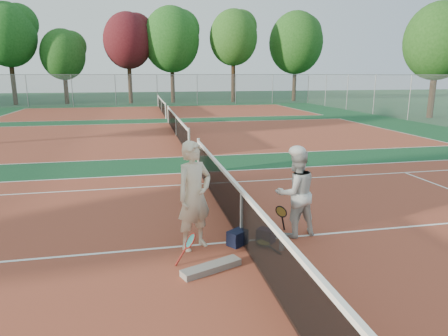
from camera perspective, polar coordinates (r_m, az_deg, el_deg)
The scene contains 24 objects.
ground at distance 7.61m, azimuth 2.48°, elevation -10.43°, with size 130.00×130.00×0.00m, color #103D20.
court_main at distance 7.61m, azimuth 2.48°, elevation -10.41°, with size 23.77×10.97×0.01m, color brown.
court_far_a at distance 20.55m, azimuth -6.83°, elevation 4.65°, with size 23.77×10.97×0.01m, color brown.
court_far_b at distance 33.93m, azimuth -8.90°, elevation 7.98°, with size 23.77×10.97×0.01m, color brown.
net_main at distance 7.42m, azimuth 2.52°, elevation -6.83°, with size 0.10×10.98×1.02m, color black, non-canonical shape.
net_far_a at distance 20.48m, azimuth -6.87°, elevation 6.05°, with size 0.10×10.98×1.02m, color black, non-canonical shape.
net_far_b at distance 33.89m, azimuth -8.93°, elevation 8.83°, with size 0.10×10.98×1.02m, color black, non-canonical shape.
fence_back at distance 40.82m, azimuth -9.52°, elevation 10.93°, with size 32.00×0.06×3.00m, color slate, non-canonical shape.
player_a at distance 7.05m, azimuth -4.27°, elevation -3.98°, with size 0.71×0.47×1.95m, color beige.
player_b at distance 7.73m, azimuth 10.18°, elevation -3.53°, with size 0.83×0.64×1.70m, color silver.
racket_red at distance 6.72m, azimuth -4.82°, elevation -11.43°, with size 0.36×0.27×0.52m, color maroon, non-canonical shape.
racket_black_held at distance 7.97m, azimuth 8.13°, elevation -7.26°, with size 0.26×0.27×0.56m, color black, non-canonical shape.
racket_spare at distance 7.43m, azimuth 5.62°, elevation -10.71°, with size 0.60×0.27×0.09m, color black, non-canonical shape.
sports_bag_navy at distance 7.42m, azimuth 1.92°, elevation -9.93°, with size 0.35×0.24×0.28m, color black.
sports_bag_purple at distance 7.58m, azimuth 5.98°, elevation -9.57°, with size 0.31×0.21×0.25m, color black.
net_cover_canvas at distance 6.56m, azimuth -1.81°, elevation -14.03°, with size 1.02×0.24×0.11m, color slate.
water_bottle at distance 7.26m, azimuth 8.22°, elevation -10.50°, with size 0.09×0.09×0.30m, color silver.
tree_back_0 at distance 45.89m, azimuth -28.50°, elevation 16.35°, with size 5.35×5.35×9.83m.
tree_back_1 at distance 45.14m, azimuth -22.02°, elevation 14.77°, with size 4.42×4.42×7.52m.
tree_back_maroon at distance 44.46m, azimuth -13.58°, elevation 17.24°, with size 5.00×5.00×9.28m.
tree_back_3 at distance 44.80m, azimuth -7.53°, elevation 17.71°, with size 5.96×5.96×10.03m.
tree_back_4 at distance 44.90m, azimuth 1.35°, elevation 18.09°, with size 5.12×5.12×9.78m.
tree_back_5 at distance 47.62m, azimuth 10.23°, elevation 17.18°, with size 6.00×6.00×9.90m.
tree_right_1 at distance 32.27m, azimuth 28.28°, elevation 15.63°, with size 4.58×4.58×7.88m.
Camera 1 is at (-1.74, -6.75, 3.06)m, focal length 32.00 mm.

